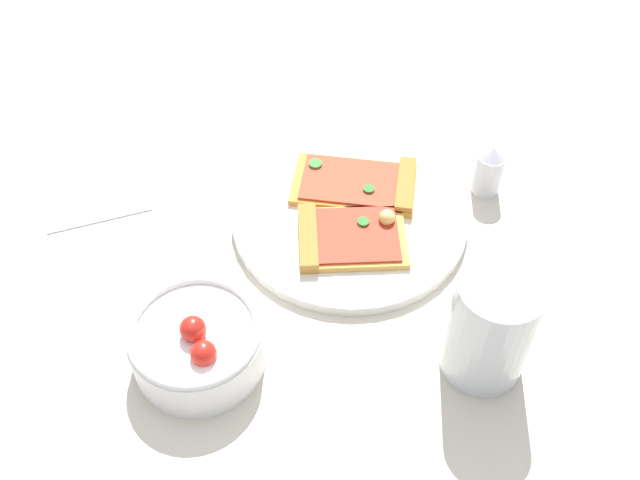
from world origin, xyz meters
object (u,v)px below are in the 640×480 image
object	(u,v)px
pizza_slice_far	(346,236)
soda_glass	(490,330)
salad_bowl	(197,344)
pepper_shaker	(489,170)
plate	(349,216)
pizza_slice_near	(363,184)
paper_napkin	(94,188)

from	to	relation	value
pizza_slice_far	soda_glass	size ratio (longest dim) A/B	1.11
pizza_slice_far	salad_bowl	bearing A→B (deg)	112.79
salad_bowl	soda_glass	distance (m)	0.28
pizza_slice_far	pepper_shaker	world-z (taller)	pepper_shaker
plate	pizza_slice_far	world-z (taller)	pizza_slice_far
plate	soda_glass	size ratio (longest dim) A/B	2.13
salad_bowl	pizza_slice_near	bearing A→B (deg)	-58.65
salad_bowl	pepper_shaker	xyz separation A→B (m)	(0.10, -0.38, 0.00)
plate	pizza_slice_far	xyz separation A→B (m)	(-0.04, 0.02, 0.01)
paper_napkin	pepper_shaker	distance (m)	0.47
plate	salad_bowl	bearing A→B (deg)	119.00
soda_glass	paper_napkin	distance (m)	0.50
pizza_slice_far	salad_bowl	size ratio (longest dim) A/B	1.08
plate	paper_napkin	world-z (taller)	plate
pizza_slice_near	pizza_slice_far	size ratio (longest dim) A/B	1.17
pizza_slice_far	plate	bearing A→B (deg)	-29.34
soda_glass	pepper_shaker	world-z (taller)	soda_glass
paper_napkin	pepper_shaker	world-z (taller)	pepper_shaker
soda_glass	pepper_shaker	size ratio (longest dim) A/B	1.91
plate	salad_bowl	world-z (taller)	salad_bowl
pepper_shaker	salad_bowl	bearing A→B (deg)	105.02
salad_bowl	paper_napkin	xyz separation A→B (m)	(0.28, 0.05, -0.03)
plate	pizza_slice_near	world-z (taller)	pizza_slice_near
pizza_slice_near	pepper_shaker	distance (m)	0.15
salad_bowl	pizza_slice_far	bearing A→B (deg)	-67.21
pizza_slice_near	salad_bowl	size ratio (longest dim) A/B	1.27
salad_bowl	pepper_shaker	distance (m)	0.40
pizza_slice_near	paper_napkin	size ratio (longest dim) A/B	1.37
pizza_slice_far	pepper_shaker	bearing A→B (deg)	-83.33
pizza_slice_near	paper_napkin	world-z (taller)	pizza_slice_near
salad_bowl	pepper_shaker	size ratio (longest dim) A/B	1.96
pizza_slice_far	salad_bowl	xyz separation A→B (m)	(-0.08, 0.19, 0.01)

